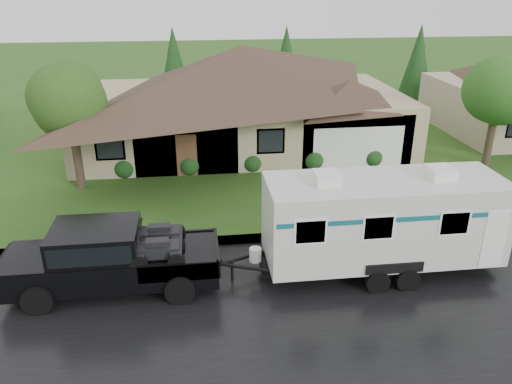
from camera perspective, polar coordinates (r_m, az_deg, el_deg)
ground at (r=16.94m, az=-3.49°, el=-9.39°), size 140.00×140.00×0.00m
road at (r=15.29m, az=-2.95°, el=-13.39°), size 140.00×8.00×0.01m
curb at (r=18.84m, az=-3.98°, el=-5.54°), size 140.00×0.50×0.15m
lawn at (r=30.64m, az=-5.46°, el=5.92°), size 140.00×26.00×0.15m
house_main at (r=28.80m, az=-0.98°, el=12.13°), size 19.44×10.80×6.90m
tree_left_green at (r=23.54m, az=-20.57°, el=9.59°), size 3.50×3.50×5.78m
tree_right_green at (r=27.80m, az=26.02°, el=10.25°), size 3.34×3.34×5.52m
shrub_row at (r=25.19m, az=-0.46°, el=3.56°), size 13.60×1.00×1.00m
pickup_truck at (r=16.32m, az=-16.55°, el=-7.01°), size 6.53×2.48×2.18m
travel_trailer at (r=16.79m, az=14.28°, el=-2.95°), size 8.06×2.83×3.62m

